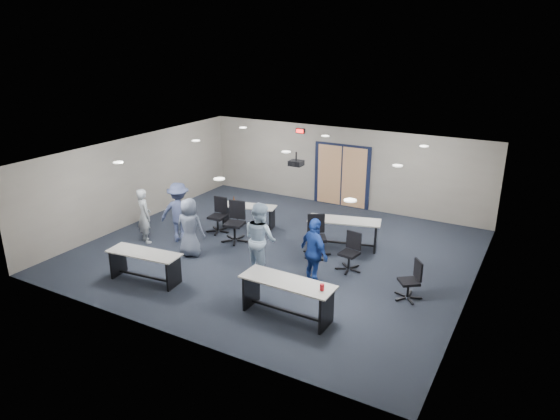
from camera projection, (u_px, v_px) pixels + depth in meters
The scene contains 24 objects.
floor at pixel (277, 251), 13.62m from camera, with size 10.00×10.00×0.00m, color black.
back_wall at pixel (342, 167), 16.87m from camera, with size 10.00×0.04×2.70m, color gray.
front_wall at pixel (160, 271), 9.47m from camera, with size 10.00×0.04×2.70m, color gray.
left_wall at pixel (137, 179), 15.47m from camera, with size 0.04×9.00×2.70m, color gray.
right_wall at pixel (476, 240), 10.86m from camera, with size 0.04×9.00×2.70m, color gray.
ceiling at pixel (277, 154), 12.72m from camera, with size 10.00×9.00×0.04m, color white.
double_door at pixel (342, 176), 16.94m from camera, with size 2.00×0.07×2.20m.
exit_sign at pixel (300, 131), 17.20m from camera, with size 0.32×0.07×0.18m.
ceiling_projector at pixel (296, 163), 13.09m from camera, with size 0.35×0.32×0.37m.
ceiling_can_lights at pixel (282, 154), 12.94m from camera, with size 6.24×5.74×0.02m, color white, non-canonical shape.
table_front_left at pixel (145, 261), 11.84m from camera, with size 1.87×0.80×0.74m.
table_front_right at pixel (288, 292), 10.30m from camera, with size 2.03×0.70×0.95m.
table_back_left at pixel (248, 212), 15.22m from camera, with size 1.76×0.95×0.93m.
table_back_right at pixel (344, 228), 13.74m from camera, with size 2.07×1.14×0.80m.
chair_back_a at pixel (217, 215), 14.78m from camera, with size 0.66×0.66×1.04m, color black, non-canonical shape.
chair_back_b at pixel (234, 222), 14.08m from camera, with size 0.72×0.72×1.15m, color black, non-canonical shape.
chair_back_c at pixel (317, 237), 13.16m from camera, with size 0.69×0.69×1.11m, color black, non-canonical shape.
chair_back_d at pixel (349, 252), 12.37m from camera, with size 0.61×0.61×0.97m, color black, non-canonical shape.
chair_loose_right at pixel (409, 280), 11.03m from camera, with size 0.58×0.58×0.92m, color black, non-canonical shape.
person_gray at pixel (144, 216), 14.00m from camera, with size 0.57×0.38×1.58m, color #9EA6AC.
person_plaid at pixel (190, 227), 13.12m from camera, with size 0.78×0.50×1.59m, color slate.
person_lightblue at pixel (260, 239), 12.09m from camera, with size 0.89×0.69×1.83m, color #A9C4DF.
person_navy at pixel (314, 252), 11.52m from camera, with size 0.98×0.41×1.66m, color navy.
person_back at pixel (179, 212), 14.05m from camera, with size 1.11×0.64×1.72m, color #3B456B.
Camera 1 is at (6.17, -10.84, 5.58)m, focal length 32.00 mm.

